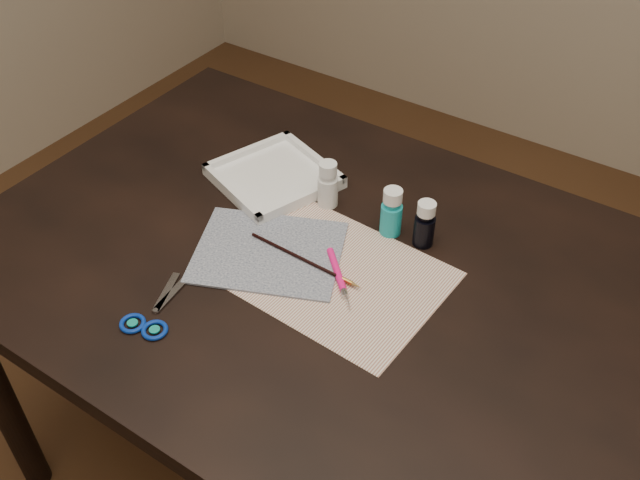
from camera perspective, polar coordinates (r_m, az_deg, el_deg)
The scene contains 11 objects.
ground at distance 1.90m, azimuth -0.00°, elevation -18.67°, with size 3.50×3.50×0.02m, color #422614.
table at distance 1.58m, azimuth -0.00°, elevation -11.67°, with size 1.30×0.90×0.75m, color black.
paper at distance 1.27m, azimuth 1.15°, elevation -2.76°, with size 0.38×0.29×0.00m, color silver.
canvas at distance 1.31m, azimuth -4.15°, elevation -0.95°, with size 0.27×0.21×0.00m, color #101B3A.
paint_bottle_white at distance 1.39m, azimuth 0.63°, elevation 4.49°, with size 0.04×0.04×0.10m, color silver.
paint_bottle_cyan at distance 1.33m, azimuth 5.75°, elevation 2.26°, with size 0.04×0.04×0.10m, color #17A0AB.
paint_bottle_navy at distance 1.31m, azimuth 8.38°, elevation 1.30°, with size 0.04×0.04×0.09m, color black.
paintbrush at distance 1.28m, azimuth -1.20°, elevation -1.62°, with size 0.24×0.01×0.01m, color black, non-canonical shape.
craft_knife at distance 1.25m, azimuth 1.60°, elevation -3.17°, with size 0.16×0.01×0.01m, color #FF1179, non-canonical shape.
scissors at distance 1.24m, azimuth -12.94°, elevation -4.98°, with size 0.17×0.09×0.01m, color silver, non-canonical shape.
palette_tray at distance 1.48m, azimuth -3.71°, elevation 5.16°, with size 0.22×0.22×0.03m, color white.
Camera 1 is at (0.53, -0.79, 1.63)m, focal length 40.00 mm.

